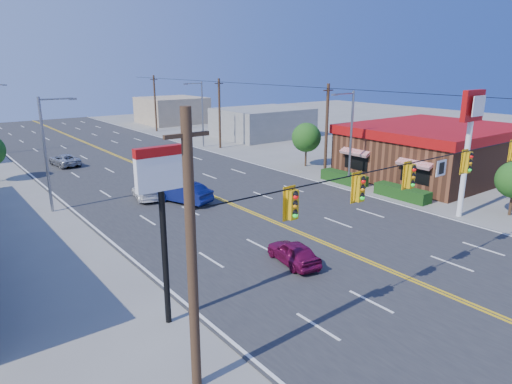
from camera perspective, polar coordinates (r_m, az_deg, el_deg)
ground at (r=23.57m, az=19.21°, el=-10.59°), size 160.00×160.00×0.00m
road at (r=37.46m, az=-6.86°, el=0.05°), size 20.00×120.00×0.06m
signal_span at (r=21.82m, az=20.18°, el=0.91°), size 24.32×0.34×9.00m
kfc at (r=45.19m, az=21.10°, el=4.87°), size 16.30×12.40×4.70m
kfc_pylon at (r=33.08m, az=25.18°, el=7.23°), size 2.20×0.36×8.50m
pizza_hut_sign at (r=17.50m, az=-11.72°, el=-0.95°), size 1.90×0.30×6.85m
streetlight_se at (r=38.75m, az=11.63°, el=7.15°), size 2.55×0.25×8.00m
streetlight_ne at (r=57.34m, az=-6.89°, el=10.07°), size 2.55×0.25×8.00m
streetlight_sw at (r=34.46m, az=-24.58°, el=5.00°), size 2.55×0.25×8.00m
utility_pole_near at (r=42.50m, az=8.81°, el=7.60°), size 0.28×0.28×8.40m
utility_pole_mid at (r=56.41m, az=-4.58°, el=9.72°), size 0.28×0.28×8.40m
utility_pole_far at (r=72.15m, az=-12.49°, el=10.72°), size 0.28×0.28×8.40m
tree_kfc_rear at (r=46.40m, az=6.31°, el=6.79°), size 2.94×2.94×4.41m
bld_east_mid at (r=65.55m, az=0.83°, el=8.68°), size 12.00×10.00×4.00m
bld_east_far at (r=82.45m, az=-10.47°, el=10.03°), size 10.00×10.00×4.40m
car_magenta at (r=23.96m, az=4.70°, el=-7.66°), size 2.01×3.77×1.22m
car_blue at (r=34.48m, az=-9.08°, el=-0.16°), size 3.09×4.90×1.52m
car_white at (r=36.09m, az=-13.67°, el=-0.01°), size 2.43×4.19×1.14m
car_silver at (r=50.39m, az=-22.82°, el=3.66°), size 2.43×4.53×1.21m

